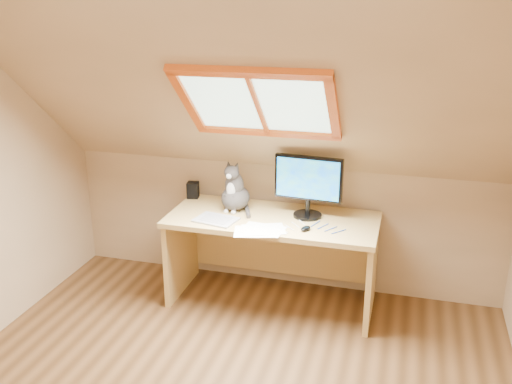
% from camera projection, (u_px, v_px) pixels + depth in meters
% --- Properties ---
extents(room_shell, '(3.52, 3.52, 2.41)m').
position_uv_depth(room_shell, '(194.00, 186.00, 2.66)').
color(room_shell, tan).
rests_on(room_shell, ground).
extents(desk, '(1.56, 0.68, 0.71)m').
position_uv_depth(desk, '(274.00, 241.00, 4.37)').
color(desk, tan).
rests_on(desk, ground).
extents(monitor, '(0.51, 0.21, 0.47)m').
position_uv_depth(monitor, '(308.00, 183.00, 4.16)').
color(monitor, black).
rests_on(monitor, desk).
extents(cat, '(0.25, 0.29, 0.40)m').
position_uv_depth(cat, '(235.00, 192.00, 4.34)').
color(cat, '#433E3B').
rests_on(cat, desk).
extents(desk_speaker, '(0.10, 0.10, 0.13)m').
position_uv_depth(desk_speaker, '(193.00, 190.00, 4.63)').
color(desk_speaker, black).
rests_on(desk_speaker, desk).
extents(graphics_tablet, '(0.33, 0.27, 0.01)m').
position_uv_depth(graphics_tablet, '(216.00, 220.00, 4.17)').
color(graphics_tablet, '#B2B2B7').
rests_on(graphics_tablet, desk).
extents(mouse, '(0.09, 0.11, 0.03)m').
position_uv_depth(mouse, '(306.00, 228.00, 3.99)').
color(mouse, black).
rests_on(mouse, desk).
extents(papers, '(0.35, 0.30, 0.01)m').
position_uv_depth(papers, '(251.00, 229.00, 4.02)').
color(papers, white).
rests_on(papers, desk).
extents(cables, '(0.51, 0.26, 0.01)m').
position_uv_depth(cables, '(313.00, 227.00, 4.04)').
color(cables, silver).
rests_on(cables, desk).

